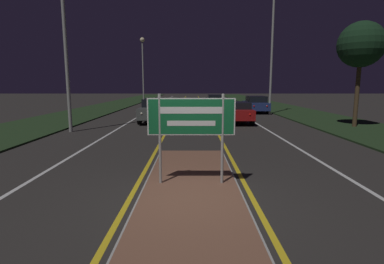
{
  "coord_description": "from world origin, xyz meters",
  "views": [
    {
      "loc": [
        0.02,
        -6.38,
        2.47
      ],
      "look_at": [
        0.0,
        2.17,
        1.12
      ],
      "focal_mm": 28.0,
      "sensor_mm": 36.0,
      "label": 1
    }
  ],
  "objects": [
    {
      "name": "lane_line_white_left",
      "position": [
        -4.2,
        25.0,
        0.0
      ],
      "size": [
        0.12,
        70.0,
        0.01
      ],
      "color": "silver",
      "rests_on": "ground_plane"
    },
    {
      "name": "verge_right",
      "position": [
        9.5,
        20.0,
        0.04
      ],
      "size": [
        5.0,
        100.0,
        0.08
      ],
      "color": "#1E3319",
      "rests_on": "ground_plane"
    },
    {
      "name": "median_island",
      "position": [
        0.0,
        0.67,
        0.04
      ],
      "size": [
        2.32,
        7.38,
        0.1
      ],
      "color": "#999993",
      "rests_on": "ground_plane"
    },
    {
      "name": "streetlight_left_near",
      "position": [
        -6.43,
        9.36,
        5.94
      ],
      "size": [
        0.45,
        0.45,
        10.03
      ],
      "color": "#9E9E99",
      "rests_on": "ground_plane"
    },
    {
      "name": "lane_line_white_right",
      "position": [
        4.2,
        25.0,
        0.0
      ],
      "size": [
        0.12,
        70.0,
        0.01
      ],
      "color": "silver",
      "rests_on": "ground_plane"
    },
    {
      "name": "edge_line_white_left",
      "position": [
        -7.2,
        25.0,
        0.0
      ],
      "size": [
        0.1,
        70.0,
        0.01
      ],
      "color": "silver",
      "rests_on": "ground_plane"
    },
    {
      "name": "streetlight_left_far",
      "position": [
        -6.42,
        33.66,
        5.91
      ],
      "size": [
        0.6,
        0.6,
        8.53
      ],
      "color": "#9E9E99",
      "rests_on": "ground_plane"
    },
    {
      "name": "verge_left",
      "position": [
        -9.5,
        20.0,
        0.04
      ],
      "size": [
        5.0,
        100.0,
        0.08
      ],
      "color": "#1E3319",
      "rests_on": "ground_plane"
    },
    {
      "name": "edge_line_white_right",
      "position": [
        7.2,
        25.0,
        0.0
      ],
      "size": [
        0.1,
        70.0,
        0.01
      ],
      "color": "silver",
      "rests_on": "ground_plane"
    },
    {
      "name": "ground_plane",
      "position": [
        0.0,
        0.0,
        0.0
      ],
      "size": [
        160.0,
        160.0,
        0.0
      ],
      "primitive_type": "plane",
      "color": "#282623"
    },
    {
      "name": "car_receding_0",
      "position": [
        2.89,
        13.18,
        0.75
      ],
      "size": [
        1.92,
        4.22,
        1.37
      ],
      "color": "maroon",
      "rests_on": "ground_plane"
    },
    {
      "name": "car_receding_2",
      "position": [
        2.6,
        27.6,
        0.75
      ],
      "size": [
        1.91,
        4.56,
        1.38
      ],
      "color": "#4C514C",
      "rests_on": "ground_plane"
    },
    {
      "name": "centre_line_yellow_right",
      "position": [
        1.35,
        25.0,
        0.0
      ],
      "size": [
        0.12,
        70.0,
        0.01
      ],
      "color": "gold",
      "rests_on": "ground_plane"
    },
    {
      "name": "roadside_palm_right",
      "position": [
        9.45,
        10.84,
        4.66
      ],
      "size": [
        2.53,
        2.53,
        5.88
      ],
      "color": "#4C3823",
      "rests_on": "verge_right"
    },
    {
      "name": "car_receding_1",
      "position": [
        5.71,
        20.41,
        0.77
      ],
      "size": [
        1.89,
        4.06,
        1.49
      ],
      "color": "navy",
      "rests_on": "ground_plane"
    },
    {
      "name": "centre_line_yellow_left",
      "position": [
        -1.35,
        25.0,
        0.0
      ],
      "size": [
        0.12,
        70.0,
        0.01
      ],
      "color": "gold",
      "rests_on": "ground_plane"
    },
    {
      "name": "highway_sign",
      "position": [
        0.0,
        0.66,
        1.63
      ],
      "size": [
        2.08,
        0.07,
        2.17
      ],
      "color": "#9E9E99",
      "rests_on": "median_island"
    },
    {
      "name": "car_approaching_0",
      "position": [
        -2.48,
        13.88,
        0.81
      ],
      "size": [
        1.85,
        4.72,
        1.55
      ],
      "color": "#4C514C",
      "rests_on": "ground_plane"
    },
    {
      "name": "streetlight_right_near",
      "position": [
        6.55,
        18.75,
        6.91
      ],
      "size": [
        0.57,
        0.57,
        10.56
      ],
      "color": "#9E9E99",
      "rests_on": "ground_plane"
    }
  ]
}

